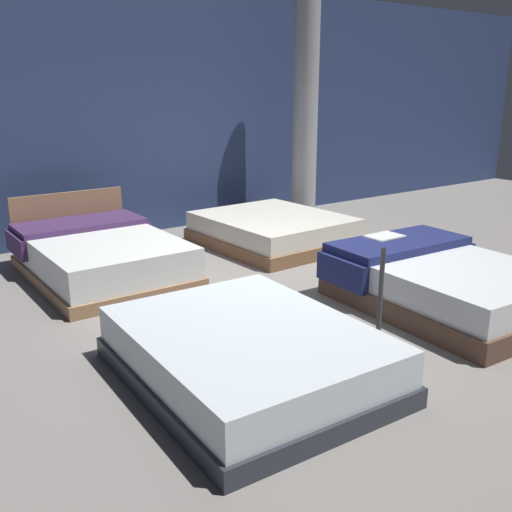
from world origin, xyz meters
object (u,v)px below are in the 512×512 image
Objects in this scene: bed_2 at (100,255)px; bed_3 at (273,230)px; price_sign at (380,304)px; bed_0 at (247,354)px; bed_1 at (442,283)px; support_pillar at (305,108)px.

bed_3 is (2.39, -0.05, -0.05)m from bed_2.
price_sign reaches higher than bed_3.
bed_0 is 2.36m from bed_1.
bed_1 is at bearing -109.88° from support_pillar.
price_sign is at bearing -68.68° from bed_2.
bed_1 is at bearing -50.45° from bed_2.
bed_1 is 0.98× the size of bed_2.
bed_0 is at bearing -90.61° from bed_2.
bed_0 is 5.46m from support_pillar.
support_pillar is at bearing 32.29° from bed_3.
price_sign reaches higher than bed_0.
bed_3 is at bearing 52.05° from bed_0.
bed_2 reaches higher than bed_0.
support_pillar reaches higher than bed_1.
bed_0 is 1.24m from price_sign.
price_sign is (-1.13, -0.24, 0.11)m from bed_1.
support_pillar reaches higher than bed_3.
bed_2 is 3.28m from price_sign.
bed_3 is (2.42, 2.86, -0.00)m from bed_0.
bed_2 is at bearing 132.46° from bed_1.
price_sign reaches higher than bed_1.
bed_2 is 1.08× the size of bed_3.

